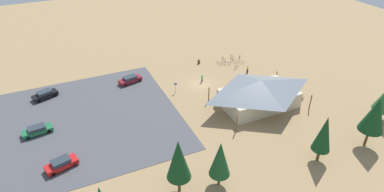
# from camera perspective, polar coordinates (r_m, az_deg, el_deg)

# --- Properties ---
(ground) EXTENTS (160.00, 160.00, 0.00)m
(ground) POSITION_cam_1_polar(r_m,az_deg,el_deg) (66.98, 1.50, 2.07)
(ground) COLOR #9E7F56
(ground) RESTS_ON ground
(parking_lot_asphalt) EXTENTS (32.37, 30.83, 0.05)m
(parking_lot_asphalt) POSITION_cam_1_polar(r_m,az_deg,el_deg) (59.26, -18.73, -4.17)
(parking_lot_asphalt) COLOR #4C4C51
(parking_lot_asphalt) RESTS_ON ground
(bike_pavilion) EXTENTS (15.78, 10.37, 5.29)m
(bike_pavilion) POSITION_cam_1_polar(r_m,az_deg,el_deg) (60.01, 11.76, 0.78)
(bike_pavilion) COLOR beige
(bike_pavilion) RESTS_ON ground
(trash_bin) EXTENTS (0.60, 0.60, 0.90)m
(trash_bin) POSITION_cam_1_polar(r_m,az_deg,el_deg) (75.46, 1.20, 6.05)
(trash_bin) COLOR brown
(trash_bin) RESTS_ON ground
(lot_sign) EXTENTS (0.56, 0.08, 2.20)m
(lot_sign) POSITION_cam_1_polar(r_m,az_deg,el_deg) (63.59, -2.92, 1.75)
(lot_sign) COLOR #99999E
(lot_sign) RESTS_ON ground
(pine_mideast) EXTENTS (3.16, 3.16, 8.39)m
(pine_mideast) POSITION_cam_1_polar(r_m,az_deg,el_deg) (40.75, -2.38, -11.08)
(pine_mideast) COLOR brown
(pine_mideast) RESTS_ON ground
(pine_east) EXTENTS (3.60, 3.60, 8.53)m
(pine_east) POSITION_cam_1_polar(r_m,az_deg,el_deg) (54.72, 29.44, -2.91)
(pine_east) COLOR brown
(pine_east) RESTS_ON ground
(pine_far_west) EXTENTS (2.63, 2.63, 7.72)m
(pine_far_west) POSITION_cam_1_polar(r_m,az_deg,el_deg) (49.13, 22.17, -6.15)
(pine_far_west) COLOR brown
(pine_far_west) RESTS_ON ground
(pine_far_east) EXTENTS (2.82, 2.82, 7.14)m
(pine_far_east) POSITION_cam_1_polar(r_m,az_deg,el_deg) (42.32, 4.96, -10.93)
(pine_far_east) COLOR brown
(pine_far_east) RESTS_ON ground
(bicycle_orange_yard_left) EXTENTS (0.96, 1.44, 0.77)m
(bicycle_orange_yard_left) POSITION_cam_1_polar(r_m,az_deg,el_deg) (75.14, 4.83, 5.74)
(bicycle_orange_yard_left) COLOR black
(bicycle_orange_yard_left) RESTS_ON ground
(bicycle_silver_mid_cluster) EXTENTS (1.26, 1.25, 0.77)m
(bicycle_silver_mid_cluster) POSITION_cam_1_polar(r_m,az_deg,el_deg) (76.22, 8.58, 5.87)
(bicycle_silver_mid_cluster) COLOR black
(bicycle_silver_mid_cluster) RESTS_ON ground
(bicycle_yellow_lone_east) EXTENTS (0.48, 1.73, 0.87)m
(bicycle_yellow_lone_east) POSITION_cam_1_polar(r_m,az_deg,el_deg) (78.48, 7.09, 6.79)
(bicycle_yellow_lone_east) COLOR black
(bicycle_yellow_lone_east) RESTS_ON ground
(bicycle_purple_near_porch) EXTENTS (1.52, 1.02, 0.86)m
(bicycle_purple_near_porch) POSITION_cam_1_polar(r_m,az_deg,el_deg) (75.19, 6.14, 5.70)
(bicycle_purple_near_porch) COLOR black
(bicycle_purple_near_porch) RESTS_ON ground
(bicycle_black_yard_front) EXTENTS (0.97, 1.56, 0.80)m
(bicycle_black_yard_front) POSITION_cam_1_polar(r_m,az_deg,el_deg) (76.47, 7.29, 6.09)
(bicycle_black_yard_front) COLOR black
(bicycle_black_yard_front) RESTS_ON ground
(bicycle_teal_near_sign) EXTENTS (0.48, 1.77, 0.89)m
(bicycle_teal_near_sign) POSITION_cam_1_polar(r_m,az_deg,el_deg) (77.02, 5.56, 6.40)
(bicycle_teal_near_sign) COLOR black
(bicycle_teal_near_sign) RESTS_ON ground
(bicycle_green_trailside) EXTENTS (1.70, 0.81, 0.85)m
(bicycle_green_trailside) POSITION_cam_1_polar(r_m,az_deg,el_deg) (73.70, 7.75, 5.04)
(bicycle_green_trailside) COLOR black
(bicycle_green_trailside) RESTS_ON ground
(bicycle_blue_yard_right) EXTENTS (1.20, 1.18, 0.78)m
(bicycle_blue_yard_right) POSITION_cam_1_polar(r_m,az_deg,el_deg) (78.75, 8.35, 6.77)
(bicycle_blue_yard_right) COLOR black
(bicycle_blue_yard_right) RESTS_ON ground
(car_black_front_row) EXTENTS (4.93, 3.30, 1.45)m
(car_black_front_row) POSITION_cam_1_polar(r_m,az_deg,el_deg) (68.12, -24.42, 0.25)
(car_black_front_row) COLOR black
(car_black_front_row) RESTS_ON parking_lot_asphalt
(car_maroon_near_entry) EXTENTS (5.01, 2.82, 1.40)m
(car_maroon_near_entry) POSITION_cam_1_polar(r_m,az_deg,el_deg) (68.42, -10.80, 2.87)
(car_maroon_near_entry) COLOR maroon
(car_maroon_near_entry) RESTS_ON parking_lot_asphalt
(car_red_second_row) EXTENTS (4.77, 2.96, 1.48)m
(car_red_second_row) POSITION_cam_1_polar(r_m,az_deg,el_deg) (50.48, -21.96, -10.97)
(car_red_second_row) COLOR red
(car_red_second_row) RESTS_ON parking_lot_asphalt
(car_green_mid_lot) EXTENTS (4.87, 2.45, 1.34)m
(car_green_mid_lot) POSITION_cam_1_polar(r_m,az_deg,el_deg) (58.64, -25.53, -5.41)
(car_green_mid_lot) COLOR #1E6B3D
(car_green_mid_lot) RESTS_ON parking_lot_asphalt
(visitor_crossing_yard) EXTENTS (0.36, 0.36, 1.70)m
(visitor_crossing_yard) POSITION_cam_1_polar(r_m,az_deg,el_deg) (72.16, 9.72, 4.70)
(visitor_crossing_yard) COLOR #2D3347
(visitor_crossing_yard) RESTS_ON ground
(visitor_by_pavilion) EXTENTS (0.38, 0.40, 1.74)m
(visitor_by_pavilion) POSITION_cam_1_polar(r_m,az_deg,el_deg) (67.48, 1.76, 3.19)
(visitor_by_pavilion) COLOR #2D3347
(visitor_by_pavilion) RESTS_ON ground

